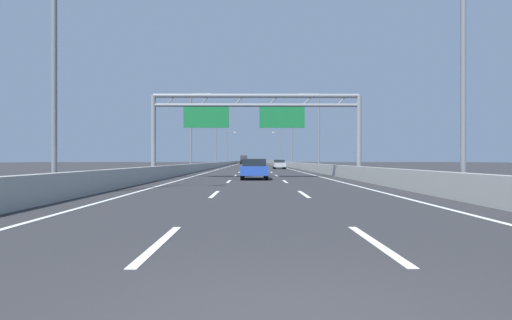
{
  "coord_description": "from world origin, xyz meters",
  "views": [
    {
      "loc": [
        -0.24,
        -2.82,
        1.39
      ],
      "look_at": [
        0.44,
        87.84,
        1.34
      ],
      "focal_mm": 26.67,
      "sensor_mm": 36.0,
      "label": 1
    }
  ],
  "objects_px": {
    "sign_gantry": "(254,115)",
    "streetlamp_left_far": "(218,140)",
    "silver_car": "(279,164)",
    "streetlamp_left_mid": "(193,127)",
    "streetlamp_right_far": "(291,140)",
    "black_car": "(243,162)",
    "blue_car": "(254,169)",
    "box_truck": "(244,159)",
    "yellow_car": "(254,162)",
    "streetlamp_right_near": "(457,54)",
    "streetlamp_right_mid": "(317,127)",
    "streetlamp_left_near": "(61,53)",
    "streetlamp_right_distant": "(280,146)",
    "streetlamp_left_distant": "(228,146)"
  },
  "relations": [
    {
      "from": "streetlamp_right_near",
      "to": "yellow_car",
      "type": "bearing_deg",
      "value": 93.39
    },
    {
      "from": "streetlamp_left_distant",
      "to": "blue_car",
      "type": "relative_size",
      "value": 2.31
    },
    {
      "from": "yellow_car",
      "to": "black_car",
      "type": "height_order",
      "value": "same"
    },
    {
      "from": "streetlamp_right_far",
      "to": "box_truck",
      "type": "height_order",
      "value": "streetlamp_right_far"
    },
    {
      "from": "streetlamp_left_far",
      "to": "blue_car",
      "type": "relative_size",
      "value": 2.31
    },
    {
      "from": "sign_gantry",
      "to": "streetlamp_right_distant",
      "type": "bearing_deg",
      "value": 84.52
    },
    {
      "from": "silver_car",
      "to": "streetlamp_right_near",
      "type": "bearing_deg",
      "value": -85.18
    },
    {
      "from": "streetlamp_left_far",
      "to": "blue_car",
      "type": "distance_m",
      "value": 50.53
    },
    {
      "from": "silver_car",
      "to": "black_car",
      "type": "height_order",
      "value": "black_car"
    },
    {
      "from": "streetlamp_right_mid",
      "to": "streetlamp_right_far",
      "type": "xyz_separation_m",
      "value": [
        0.0,
        31.41,
        0.0
      ]
    },
    {
      "from": "box_truck",
      "to": "blue_car",
      "type": "bearing_deg",
      "value": -88.23
    },
    {
      "from": "black_car",
      "to": "streetlamp_right_distant",
      "type": "bearing_deg",
      "value": -49.41
    },
    {
      "from": "streetlamp_right_mid",
      "to": "yellow_car",
      "type": "relative_size",
      "value": 2.11
    },
    {
      "from": "streetlamp_right_mid",
      "to": "streetlamp_right_far",
      "type": "relative_size",
      "value": 1.0
    },
    {
      "from": "silver_car",
      "to": "black_car",
      "type": "bearing_deg",
      "value": 96.56
    },
    {
      "from": "yellow_car",
      "to": "streetlamp_right_near",
      "type": "bearing_deg",
      "value": -86.61
    },
    {
      "from": "blue_car",
      "to": "box_truck",
      "type": "relative_size",
      "value": 0.46
    },
    {
      "from": "silver_car",
      "to": "streetlamp_right_mid",
      "type": "bearing_deg",
      "value": -73.66
    },
    {
      "from": "streetlamp_right_distant",
      "to": "yellow_car",
      "type": "bearing_deg",
      "value": 104.12
    },
    {
      "from": "streetlamp_right_distant",
      "to": "black_car",
      "type": "relative_size",
      "value": 2.03
    },
    {
      "from": "streetlamp_left_near",
      "to": "streetlamp_right_near",
      "type": "height_order",
      "value": "same"
    },
    {
      "from": "yellow_car",
      "to": "streetlamp_left_mid",
      "type": "bearing_deg",
      "value": -94.76
    },
    {
      "from": "streetlamp_left_mid",
      "to": "streetlamp_right_distant",
      "type": "distance_m",
      "value": 64.57
    },
    {
      "from": "sign_gantry",
      "to": "streetlamp_left_far",
      "type": "height_order",
      "value": "streetlamp_left_far"
    },
    {
      "from": "streetlamp_right_near",
      "to": "silver_car",
      "type": "bearing_deg",
      "value": 94.82
    },
    {
      "from": "streetlamp_right_far",
      "to": "black_car",
      "type": "xyz_separation_m",
      "value": [
        -10.96,
        44.2,
        -4.65
      ]
    },
    {
      "from": "streetlamp_right_distant",
      "to": "yellow_car",
      "type": "distance_m",
      "value": 30.24
    },
    {
      "from": "silver_car",
      "to": "box_truck",
      "type": "height_order",
      "value": "box_truck"
    },
    {
      "from": "sign_gantry",
      "to": "yellow_car",
      "type": "relative_size",
      "value": 3.51
    },
    {
      "from": "streetlamp_left_near",
      "to": "yellow_car",
      "type": "xyz_separation_m",
      "value": [
        7.64,
        123.21,
        -4.65
      ]
    },
    {
      "from": "streetlamp_left_distant",
      "to": "streetlamp_right_distant",
      "type": "relative_size",
      "value": 1.0
    },
    {
      "from": "streetlamp_left_near",
      "to": "streetlamp_left_far",
      "type": "bearing_deg",
      "value": 90.0
    },
    {
      "from": "streetlamp_left_mid",
      "to": "black_car",
      "type": "height_order",
      "value": "streetlamp_left_mid"
    },
    {
      "from": "streetlamp_left_distant",
      "to": "black_car",
      "type": "xyz_separation_m",
      "value": [
        3.97,
        12.79,
        -4.65
      ]
    },
    {
      "from": "streetlamp_right_near",
      "to": "blue_car",
      "type": "xyz_separation_m",
      "value": [
        -7.63,
        13.04,
        -4.66
      ]
    },
    {
      "from": "silver_car",
      "to": "streetlamp_left_mid",
      "type": "bearing_deg",
      "value": -131.46
    },
    {
      "from": "streetlamp_left_distant",
      "to": "streetlamp_left_near",
      "type": "bearing_deg",
      "value": -90.0
    },
    {
      "from": "streetlamp_right_mid",
      "to": "streetlamp_right_far",
      "type": "height_order",
      "value": "same"
    },
    {
      "from": "streetlamp_left_far",
      "to": "streetlamp_left_distant",
      "type": "bearing_deg",
      "value": 90.0
    },
    {
      "from": "streetlamp_right_distant",
      "to": "yellow_car",
      "type": "relative_size",
      "value": 2.11
    },
    {
      "from": "sign_gantry",
      "to": "streetlamp_right_distant",
      "type": "height_order",
      "value": "streetlamp_right_distant"
    },
    {
      "from": "streetlamp_right_mid",
      "to": "streetlamp_right_distant",
      "type": "height_order",
      "value": "same"
    },
    {
      "from": "streetlamp_right_far",
      "to": "streetlamp_right_distant",
      "type": "relative_size",
      "value": 1.0
    },
    {
      "from": "streetlamp_right_far",
      "to": "streetlamp_right_near",
      "type": "bearing_deg",
      "value": -90.0
    },
    {
      "from": "streetlamp_right_far",
      "to": "black_car",
      "type": "bearing_deg",
      "value": 103.92
    },
    {
      "from": "sign_gantry",
      "to": "silver_car",
      "type": "xyz_separation_m",
      "value": [
        3.96,
        29.87,
        -4.07
      ]
    },
    {
      "from": "streetlamp_right_near",
      "to": "streetlamp_left_distant",
      "type": "height_order",
      "value": "same"
    },
    {
      "from": "streetlamp_right_far",
      "to": "black_car",
      "type": "relative_size",
      "value": 2.03
    },
    {
      "from": "yellow_car",
      "to": "blue_car",
      "type": "bearing_deg",
      "value": -90.18
    },
    {
      "from": "streetlamp_right_mid",
      "to": "black_car",
      "type": "bearing_deg",
      "value": 98.25
    }
  ]
}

